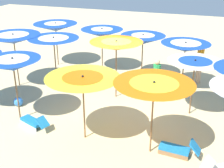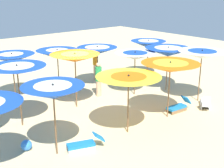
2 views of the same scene
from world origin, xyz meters
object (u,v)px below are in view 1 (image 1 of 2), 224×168
Objects in this scene: lounger_2 at (33,122)px; beachgoer_1 at (156,78)px; beachgoer_0 at (200,62)px; beach_umbrella_13 at (185,47)px; beach_umbrella_7 at (116,46)px; beach_umbrella_10 at (56,27)px; beach_umbrella_12 at (143,39)px; beach_umbrella_1 at (13,64)px; lounger_0 at (222,168)px; beach_ball at (18,102)px; lounger_1 at (178,149)px; beach_umbrella_3 at (154,89)px; beach_umbrella_6 at (54,41)px; beach_umbrella_5 at (13,39)px; beach_umbrella_8 at (195,65)px; beach_umbrella_2 at (83,83)px; beach_umbrella_11 at (102,33)px.

lounger_2 is 5.12m from beachgoer_1.
beachgoer_1 is (1.53, 2.23, -0.14)m from beachgoer_0.
beachgoer_1 is at bearing -113.29° from lounger_2.
beach_umbrella_7 is at bearing 34.29° from beach_umbrella_13.
beach_umbrella_13 is at bearing 171.12° from beach_umbrella_10.
beach_umbrella_12 is 2.40m from beachgoer_1.
beach_umbrella_1 is 5.57m from beachgoer_1.
beach_umbrella_10 is 1.38× the size of beachgoer_1.
beach_umbrella_1 is at bearing 58.29° from beach_umbrella_12.
beach_ball is at bearing 130.49° from lounger_0.
beachgoer_0 is 8.05m from beach_ball.
lounger_1 is (-7.21, 5.95, -1.84)m from beach_umbrella_10.
beach_umbrella_1 is 4.93m from beach_umbrella_3.
beach_umbrella_7 reaches higher than beach_umbrella_6.
beach_umbrella_3 is 1.01× the size of beach_umbrella_10.
beach_umbrella_1 is 0.97× the size of beach_umbrella_5.
beach_umbrella_8 is at bearing 132.46° from beach_umbrella_12.
beach_umbrella_2 is 4.15m from beachgoer_1.
beach_umbrella_5 is at bearing -1.11° from beach_umbrella_8.
beach_umbrella_13 is 1.77× the size of lounger_1.
beach_umbrella_12 is 1.70× the size of lounger_2.
beach_umbrella_5 is 6.71× the size of beach_ball.
beach_umbrella_13 is 1.69× the size of lounger_2.
beach_umbrella_11 reaches higher than beach_umbrella_8.
lounger_0 is 7.78m from beach_ball.
beach_umbrella_3 is at bearing 72.81° from beach_umbrella_8.
beach_umbrella_3 is 1.90× the size of lounger_1.
beach_umbrella_7 reaches higher than beach_umbrella_11.
beach_umbrella_12 is (-5.04, -2.65, -0.25)m from beach_umbrella_5.
beach_umbrella_13 is at bearing -138.58° from beach_umbrella_1.
beach_umbrella_2 is 1.07× the size of beach_umbrella_8.
beach_umbrella_10 is at bearing 105.30° from lounger_0.
beach_umbrella_6 is at bearing 115.81° from lounger_0.
beach_umbrella_7 reaches higher than lounger_0.
beach_umbrella_3 is 6.14m from beachgoer_0.
beach_umbrella_5 reaches higher than lounger_1.
beach_umbrella_2 is 3.26m from beach_umbrella_7.
beach_umbrella_2 reaches higher than beach_umbrella_8.
beachgoer_0 is at bearing -6.37° from beachgoer_1.
beach_umbrella_7 is 2.39m from beach_umbrella_12.
beach_umbrella_12 reaches higher than lounger_1.
beach_umbrella_2 is at bearing 172.49° from beach_umbrella_1.
beach_umbrella_5 is 0.99× the size of beach_umbrella_7.
lounger_0 is 0.61× the size of beachgoer_0.
beach_umbrella_7 is 3.16m from beach_umbrella_11.
beach_umbrella_3 is (-4.91, 0.41, -0.00)m from beach_umbrella_1.
beach_umbrella_3 is at bearing 156.23° from beach_umbrella_5.
beach_umbrella_5 is at bearing -16.00° from lounger_1.
beach_umbrella_3 reaches higher than lounger_2.
beach_ball is at bearing -52.07° from beach_umbrella_1.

